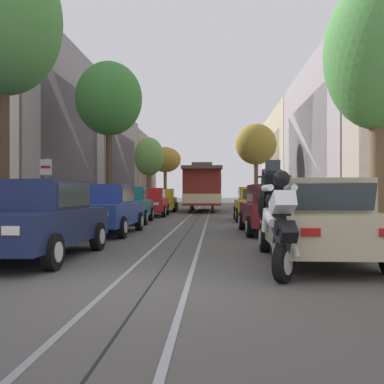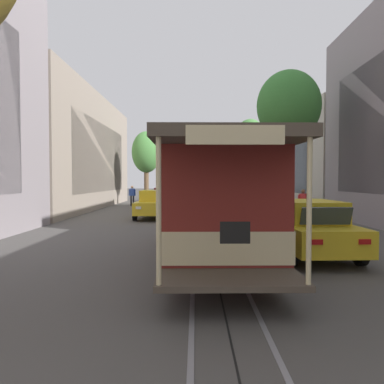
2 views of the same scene
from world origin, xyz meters
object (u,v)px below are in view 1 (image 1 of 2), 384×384
parked_car_navy_near_left (37,219)px  street_tree_kerb_left_mid (149,158)px  parked_car_blue_second_left (105,209)px  parked_car_teal_mid_left (128,204)px  street_tree_kerb_right_near (378,56)px  street_tree_kerb_left_near (3,20)px  parked_car_red_fourth_left (150,202)px  motorcycle_with_rider (278,215)px  parked_car_yellow_mid_right (255,204)px  street_tree_kerb_left_fourth (165,160)px  parked_car_yellow_fifth_left (163,200)px  street_tree_kerb_right_second (256,145)px  parked_car_maroon_second_right (273,209)px  pedestrian_on_left_pavement (97,200)px  street_tree_kerb_left_second (109,99)px  street_sign_post (46,187)px  cable_car_trolley (202,188)px  parked_car_beige_near_right (318,220)px

parked_car_navy_near_left → street_tree_kerb_left_mid: 27.73m
parked_car_blue_second_left → parked_car_teal_mid_left: size_ratio=0.99×
street_tree_kerb_right_near → street_tree_kerb_left_near: bearing=-179.8°
parked_car_red_fourth_left → motorcycle_with_rider: motorcycle_with_rider is taller
parked_car_yellow_mid_right → street_tree_kerb_left_fourth: (-7.41, 27.77, 4.11)m
parked_car_yellow_fifth_left → street_tree_kerb_right_second: bearing=40.0°
street_tree_kerb_right_near → parked_car_navy_near_left: bearing=-166.3°
parked_car_navy_near_left → parked_car_maroon_second_right: bearing=46.5°
street_tree_kerb_right_near → motorcycle_with_rider: size_ratio=3.40×
pedestrian_on_left_pavement → street_tree_kerb_left_fourth: bearing=88.7°
street_tree_kerb_left_mid → street_tree_kerb_left_fourth: (-0.10, 12.71, 0.73)m
street_tree_kerb_right_second → street_tree_kerb_left_second: bearing=-120.7°
parked_car_red_fourth_left → street_tree_kerb_left_second: size_ratio=0.55×
parked_car_blue_second_left → motorcycle_with_rider: size_ratio=2.35×
street_tree_kerb_left_near → street_tree_kerb_right_second: (8.51, 26.59, -0.24)m
parked_car_yellow_fifth_left → motorcycle_with_rider: (4.66, -24.25, 0.18)m
street_tree_kerb_right_second → motorcycle_with_rider: size_ratio=3.76×
street_tree_kerb_right_near → street_sign_post: street_tree_kerb_right_near is taller
street_tree_kerb_left_second → cable_car_trolley: bearing=63.9°
street_tree_kerb_left_fourth → pedestrian_on_left_pavement: size_ratio=3.76×
street_tree_kerb_left_second → street_tree_kerb_left_fourth: (-0.13, 26.59, -1.15)m
parked_car_yellow_fifth_left → parked_car_yellow_mid_right: bearing=-61.0°
parked_car_yellow_mid_right → street_tree_kerb_right_near: size_ratio=0.69×
parked_car_navy_near_left → street_sign_post: bearing=109.0°
street_tree_kerb_right_near → street_sign_post: bearing=162.8°
parked_car_beige_near_right → street_sign_post: 8.58m
street_tree_kerb_left_mid → parked_car_teal_mid_left: bearing=-84.6°
parked_car_teal_mid_left → parked_car_red_fourth_left: (0.16, 5.53, 0.00)m
parked_car_beige_near_right → parked_car_yellow_mid_right: size_ratio=1.00×
street_tree_kerb_left_near → street_tree_kerb_left_fourth: bearing=90.6°
parked_car_maroon_second_right → street_sign_post: bearing=-170.4°
street_tree_kerb_left_near → street_tree_kerb_right_second: 27.92m
parked_car_blue_second_left → parked_car_yellow_mid_right: 8.91m
parked_car_beige_near_right → street_sign_post: (-7.15, 4.70, 0.71)m
street_tree_kerb_left_near → street_tree_kerb_left_mid: size_ratio=1.27×
parked_car_yellow_mid_right → street_tree_kerb_left_fourth: street_tree_kerb_left_fourth is taller
parked_car_navy_near_left → parked_car_yellow_fifth_left: same height
parked_car_beige_near_right → parked_car_blue_second_left: bearing=135.3°
parked_car_navy_near_left → street_tree_kerb_right_near: size_ratio=0.69×
parked_car_navy_near_left → parked_car_yellow_mid_right: (5.49, 12.39, 0.00)m
parked_car_blue_second_left → street_tree_kerb_left_mid: size_ratio=0.75×
parked_car_teal_mid_left → street_tree_kerb_left_mid: size_ratio=0.76×
parked_car_blue_second_left → street_tree_kerb_right_second: 24.44m
parked_car_maroon_second_right → street_tree_kerb_left_near: size_ratio=0.59×
parked_car_yellow_fifth_left → street_sign_post: size_ratio=1.84×
parked_car_yellow_mid_right → pedestrian_on_left_pavement: pedestrian_on_left_pavement is taller
street_tree_kerb_right_second → street_tree_kerb_right_near: bearing=-89.1°
pedestrian_on_left_pavement → street_tree_kerb_left_near: bearing=-85.5°
parked_car_red_fourth_left → street_tree_kerb_left_second: street_tree_kerb_left_second is taller
parked_car_yellow_mid_right → cable_car_trolley: (-2.81, 10.32, 0.86)m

